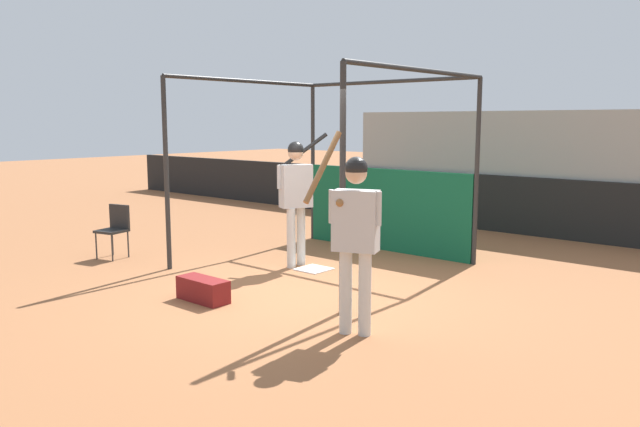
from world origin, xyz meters
name	(u,v)px	position (x,y,z in m)	size (l,w,h in m)	color
ground_plane	(306,293)	(0.00, 0.00, 0.00)	(60.00, 60.00, 0.00)	#935B38
outfield_wall	(505,204)	(0.00, 5.82, 0.55)	(24.00, 0.12, 1.11)	black
bleacher_section	(533,168)	(0.00, 7.08, 1.19)	(7.05, 2.40, 2.39)	#9E9E99
batting_cage	(365,181)	(-0.78, 2.29, 1.22)	(3.33, 3.27, 2.83)	#282828
home_plate	(314,269)	(-0.77, 1.03, 0.01)	(0.44, 0.44, 0.02)	white
player_batter	(296,191)	(-1.12, 1.04, 1.14)	(0.58, 0.94, 1.98)	silver
player_waiting	(355,228)	(1.39, -0.80, 1.10)	(0.66, 0.57, 2.06)	silver
folding_chair	(115,225)	(-3.71, -0.40, 0.52)	(0.48, 0.48, 0.84)	black
equipment_bag	(203,290)	(-0.72, -1.06, 0.14)	(0.70, 0.28, 0.28)	maroon
baseball	(367,255)	(-0.66, 2.18, 0.04)	(0.07, 0.07, 0.07)	white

